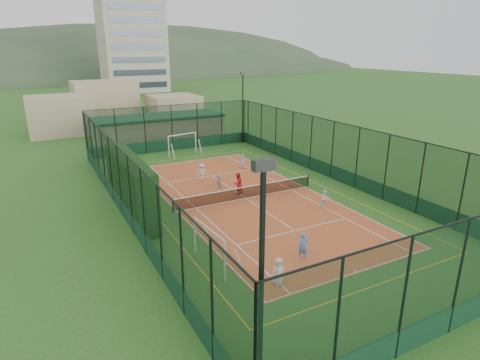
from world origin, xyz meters
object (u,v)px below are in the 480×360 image
at_px(floodlight_ne, 243,108).
at_px(child_near_left, 279,272).
at_px(white_bench, 139,206).
at_px(child_far_right, 243,161).
at_px(futsal_goal_near, 209,248).
at_px(child_near_right, 325,198).
at_px(child_far_back, 219,181).
at_px(coach, 238,184).
at_px(floodlight_sw, 261,299).
at_px(apartment_tower, 131,30).
at_px(futsal_goal_far, 182,145).
at_px(child_near_mid, 303,246).
at_px(child_far_left, 202,172).
at_px(clubhouse, 159,128).

height_order(floodlight_ne, child_near_left, floodlight_ne).
relative_size(white_bench, child_far_right, 1.00).
xyz_separation_m(futsal_goal_near, child_near_right, (10.66, 3.70, -0.44)).
relative_size(child_far_back, coach, 0.69).
height_order(floodlight_sw, white_bench, floodlight_sw).
relative_size(apartment_tower, futsal_goal_far, 8.76).
distance_m(white_bench, child_near_right, 13.12).
xyz_separation_m(child_near_left, child_near_mid, (2.55, 1.49, 0.05)).
bearing_deg(child_near_mid, child_far_back, 99.98).
bearing_deg(floodlight_ne, futsal_goal_near, -121.68).
bearing_deg(child_near_mid, futsal_goal_far, 99.17).
distance_m(child_near_left, child_far_back, 14.48).
distance_m(child_far_left, coach, 4.57).
bearing_deg(child_near_left, futsal_goal_far, 79.02).
bearing_deg(floodlight_ne, apartment_tower, 87.02).
bearing_deg(child_far_back, coach, 90.28).
xyz_separation_m(apartment_tower, child_far_left, (-13.26, -76.39, -14.25)).
distance_m(futsal_goal_far, child_near_mid, 24.14).
relative_size(floodlight_ne, child_near_right, 6.37).
bearing_deg(futsal_goal_near, white_bench, 4.01).
bearing_deg(child_far_back, child_far_left, -100.96).
distance_m(futsal_goal_near, child_near_left, 3.87).
relative_size(apartment_tower, child_near_left, 21.00).
bearing_deg(apartment_tower, coach, -98.50).
distance_m(apartment_tower, coach, 82.91).
relative_size(clubhouse, child_far_right, 10.39).
bearing_deg(child_near_right, child_near_mid, -137.50).
bearing_deg(child_near_mid, futsal_goal_near, 175.15).
bearing_deg(coach, apartment_tower, -116.94).
bearing_deg(futsal_goal_far, child_far_left, -110.96).
xyz_separation_m(child_far_right, child_far_back, (-4.30, -3.82, -0.15)).
relative_size(floodlight_sw, child_far_right, 5.64).
bearing_deg(floodlight_sw, futsal_goal_near, 76.39).
xyz_separation_m(floodlight_ne, child_far_back, (-9.43, -13.47, -3.54)).
relative_size(futsal_goal_near, child_far_back, 2.94).
bearing_deg(child_near_left, child_far_left, 78.89).
xyz_separation_m(floodlight_ne, child_near_left, (-12.81, -27.55, -3.40)).
bearing_deg(child_near_mid, child_near_left, -135.85).
distance_m(white_bench, futsal_goal_near, 9.17).
xyz_separation_m(apartment_tower, child_far_right, (-8.53, -75.05, -14.26)).
xyz_separation_m(floodlight_sw, child_far_back, (7.77, 19.73, -3.54)).
relative_size(clubhouse, child_near_left, 10.64).
relative_size(clubhouse, white_bench, 10.41).
distance_m(clubhouse, child_far_left, 16.46).
relative_size(apartment_tower, child_far_left, 20.32).
height_order(floodlight_ne, child_far_back, floodlight_ne).
bearing_deg(futsal_goal_far, coach, -102.74).
bearing_deg(child_near_mid, apartment_tower, 95.28).
bearing_deg(child_far_left, white_bench, 35.85).
height_order(child_far_left, child_far_right, child_far_left).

